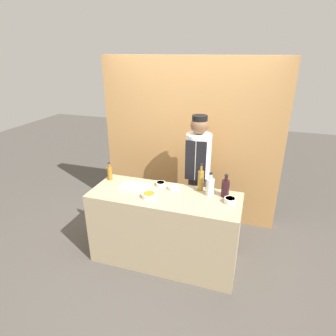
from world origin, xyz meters
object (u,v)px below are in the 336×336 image
sauce_bowl_red (230,200)px  bottle_amber (110,173)px  bottle_wine (225,188)px  bottle_clear (210,186)px  sauce_bowl_green (174,187)px  sauce_bowl_brown (161,184)px  sauce_bowl_orange (149,195)px  cutting_board (135,187)px  bottle_vinegar (201,180)px  chef_center (197,172)px

sauce_bowl_red → bottle_amber: bearing=174.9°
bottle_wine → sauce_bowl_red: bearing=-61.2°
bottle_clear → sauce_bowl_green: bearing=178.2°
bottle_clear → bottle_amber: bearing=178.9°
sauce_bowl_brown → bottle_clear: 0.63m
bottle_wine → bottle_clear: size_ratio=0.97×
sauce_bowl_orange → sauce_bowl_red: sauce_bowl_red is taller
sauce_bowl_green → sauce_bowl_orange: bearing=-126.5°
sauce_bowl_brown → bottle_wine: (0.79, -0.04, 0.08)m
sauce_bowl_green → sauce_bowl_red: size_ratio=1.11×
sauce_bowl_brown → bottle_wine: bottle_wine is taller
sauce_bowl_brown → sauce_bowl_red: sauce_bowl_red is taller
bottle_amber → bottle_clear: (1.29, -0.02, 0.02)m
sauce_bowl_brown → bottle_amber: bottle_amber is taller
cutting_board → bottle_wine: size_ratio=1.30×
cutting_board → bottle_clear: 0.90m
sauce_bowl_brown → bottle_vinegar: (0.49, 0.03, 0.11)m
sauce_bowl_red → bottle_wine: (-0.07, 0.14, 0.07)m
bottle_wine → chef_center: bearing=129.4°
sauce_bowl_orange → bottle_wine: 0.86m
bottle_vinegar → bottle_wine: bottle_vinegar is taller
sauce_bowl_orange → bottle_amber: (-0.65, 0.29, 0.06)m
bottle_clear → bottle_wine: bearing=7.6°
bottle_vinegar → sauce_bowl_green: bearing=-165.6°
sauce_bowl_brown → bottle_vinegar: bottle_vinegar is taller
sauce_bowl_red → bottle_vinegar: size_ratio=0.38×
sauce_bowl_green → cutting_board: bearing=-167.3°
sauce_bowl_orange → bottle_wine: (0.81, 0.29, 0.08)m
bottle_amber → bottle_clear: 1.29m
sauce_bowl_green → bottle_amber: size_ratio=0.61×
sauce_bowl_brown → bottle_amber: size_ratio=0.50×
sauce_bowl_green → chef_center: (0.17, 0.54, -0.00)m
sauce_bowl_green → cutting_board: sauce_bowl_green is taller
bottle_wine → bottle_amber: 1.46m
sauce_bowl_red → bottle_clear: bottle_clear is taller
bottle_amber → chef_center: 1.16m
sauce_bowl_red → chef_center: chef_center is taller
cutting_board → chef_center: size_ratio=0.21×
sauce_bowl_green → bottle_clear: bearing=-1.8°
sauce_bowl_green → sauce_bowl_brown: 0.19m
bottle_wine → cutting_board: bearing=-173.9°
bottle_wine → bottle_vinegar: bearing=167.0°
sauce_bowl_brown → chef_center: chef_center is taller
sauce_bowl_red → sauce_bowl_brown: bearing=168.7°
sauce_bowl_green → chef_center: 0.56m
sauce_bowl_green → cutting_board: (-0.46, -0.10, -0.01)m
sauce_bowl_brown → sauce_bowl_orange: size_ratio=0.71×
sauce_bowl_orange → bottle_wine: size_ratio=0.61×
bottle_vinegar → bottle_wine: bearing=-13.0°
cutting_board → chef_center: 0.90m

